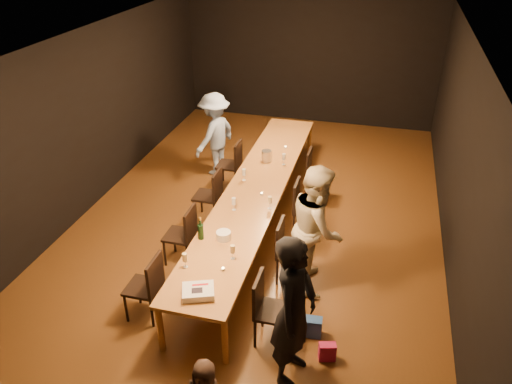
% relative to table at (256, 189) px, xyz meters
% --- Properties ---
extents(ground, '(10.00, 10.00, 0.00)m').
position_rel_table_xyz_m(ground, '(0.00, 0.00, -0.70)').
color(ground, '#3F240F').
rests_on(ground, ground).
extents(room_shell, '(6.04, 10.04, 3.02)m').
position_rel_table_xyz_m(room_shell, '(0.00, 0.00, 1.38)').
color(room_shell, black).
rests_on(room_shell, ground).
extents(table, '(0.90, 6.00, 0.75)m').
position_rel_table_xyz_m(table, '(0.00, 0.00, 0.00)').
color(table, '#94562B').
rests_on(table, ground).
extents(chair_right_0, '(0.42, 0.42, 0.93)m').
position_rel_table_xyz_m(chair_right_0, '(0.85, -2.40, -0.24)').
color(chair_right_0, black).
rests_on(chair_right_0, ground).
extents(chair_right_1, '(0.42, 0.42, 0.93)m').
position_rel_table_xyz_m(chair_right_1, '(0.85, -1.20, -0.24)').
color(chair_right_1, black).
rests_on(chair_right_1, ground).
extents(chair_right_2, '(0.42, 0.42, 0.93)m').
position_rel_table_xyz_m(chair_right_2, '(0.85, 0.00, -0.24)').
color(chair_right_2, black).
rests_on(chair_right_2, ground).
extents(chair_right_3, '(0.42, 0.42, 0.93)m').
position_rel_table_xyz_m(chair_right_3, '(0.85, 1.20, -0.24)').
color(chair_right_3, black).
rests_on(chair_right_3, ground).
extents(chair_left_0, '(0.42, 0.42, 0.93)m').
position_rel_table_xyz_m(chair_left_0, '(-0.85, -2.40, -0.24)').
color(chair_left_0, black).
rests_on(chair_left_0, ground).
extents(chair_left_1, '(0.42, 0.42, 0.93)m').
position_rel_table_xyz_m(chair_left_1, '(-0.85, -1.20, -0.24)').
color(chair_left_1, black).
rests_on(chair_left_1, ground).
extents(chair_left_2, '(0.42, 0.42, 0.93)m').
position_rel_table_xyz_m(chair_left_2, '(-0.85, 0.00, -0.24)').
color(chair_left_2, black).
rests_on(chair_left_2, ground).
extents(chair_left_3, '(0.42, 0.42, 0.93)m').
position_rel_table_xyz_m(chair_left_3, '(-0.85, 1.20, -0.24)').
color(chair_left_3, black).
rests_on(chair_left_3, ground).
extents(woman_birthday, '(0.55, 0.74, 1.85)m').
position_rel_table_xyz_m(woman_birthday, '(1.17, -2.84, 0.22)').
color(woman_birthday, black).
rests_on(woman_birthday, ground).
extents(woman_tan, '(0.81, 0.98, 1.82)m').
position_rel_table_xyz_m(woman_tan, '(1.16, -1.17, 0.21)').
color(woman_tan, beige).
rests_on(woman_tan, ground).
extents(man_blue, '(0.92, 1.20, 1.65)m').
position_rel_table_xyz_m(man_blue, '(-1.28, 1.70, 0.12)').
color(man_blue, '#8EAADB').
rests_on(man_blue, ground).
extents(gift_bag_red, '(0.22, 0.16, 0.23)m').
position_rel_table_xyz_m(gift_bag_red, '(1.54, -2.55, -0.58)').
color(gift_bag_red, '#BE1C55').
rests_on(gift_bag_red, ground).
extents(gift_bag_blue, '(0.22, 0.16, 0.26)m').
position_rel_table_xyz_m(gift_bag_blue, '(1.32, -2.21, -0.57)').
color(gift_bag_blue, '#2650A6').
rests_on(gift_bag_blue, ground).
extents(birthday_cake, '(0.45, 0.40, 0.09)m').
position_rel_table_xyz_m(birthday_cake, '(0.01, -2.66, 0.09)').
color(birthday_cake, white).
rests_on(birthday_cake, table).
extents(plate_stack, '(0.22, 0.22, 0.11)m').
position_rel_table_xyz_m(plate_stack, '(-0.05, -1.52, 0.10)').
color(plate_stack, white).
rests_on(plate_stack, table).
extents(champagne_bottle, '(0.08, 0.08, 0.34)m').
position_rel_table_xyz_m(champagne_bottle, '(-0.35, -1.59, 0.22)').
color(champagne_bottle, black).
rests_on(champagne_bottle, table).
extents(ice_bucket, '(0.20, 0.20, 0.20)m').
position_rel_table_xyz_m(ice_bucket, '(-0.06, 0.96, 0.15)').
color(ice_bucket, '#BCBBC1').
rests_on(ice_bucket, table).
extents(wineglass_0, '(0.06, 0.06, 0.21)m').
position_rel_table_xyz_m(wineglass_0, '(-0.32, -2.22, 0.15)').
color(wineglass_0, beige).
rests_on(wineglass_0, table).
extents(wineglass_1, '(0.06, 0.06, 0.21)m').
position_rel_table_xyz_m(wineglass_1, '(0.20, -1.91, 0.15)').
color(wineglass_1, beige).
rests_on(wineglass_1, table).
extents(wineglass_2, '(0.06, 0.06, 0.21)m').
position_rel_table_xyz_m(wineglass_2, '(-0.13, -0.77, 0.15)').
color(wineglass_2, silver).
rests_on(wineglass_2, table).
extents(wineglass_3, '(0.06, 0.06, 0.21)m').
position_rel_table_xyz_m(wineglass_3, '(0.37, -0.60, 0.15)').
color(wineglass_3, beige).
rests_on(wineglass_3, table).
extents(wineglass_4, '(0.06, 0.06, 0.21)m').
position_rel_table_xyz_m(wineglass_4, '(-0.25, 0.16, 0.15)').
color(wineglass_4, silver).
rests_on(wineglass_4, table).
extents(wineglass_5, '(0.06, 0.06, 0.21)m').
position_rel_table_xyz_m(wineglass_5, '(0.26, 0.89, 0.15)').
color(wineglass_5, silver).
rests_on(wineglass_5, table).
extents(tealight_near, '(0.05, 0.05, 0.03)m').
position_rel_table_xyz_m(tealight_near, '(0.15, -2.16, 0.06)').
color(tealight_near, '#B2B7B2').
rests_on(tealight_near, table).
extents(tealight_mid, '(0.05, 0.05, 0.03)m').
position_rel_table_xyz_m(tealight_mid, '(0.15, -0.23, 0.06)').
color(tealight_mid, '#B2B7B2').
rests_on(tealight_mid, table).
extents(tealight_far, '(0.05, 0.05, 0.03)m').
position_rel_table_xyz_m(tealight_far, '(0.15, 1.58, 0.06)').
color(tealight_far, '#B2B7B2').
rests_on(tealight_far, table).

